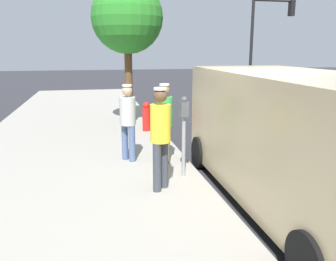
{
  "coord_description": "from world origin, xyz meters",
  "views": [
    {
      "loc": [
        2.98,
        5.68,
        2.5
      ],
      "look_at": [
        1.65,
        -0.49,
        1.05
      ],
      "focal_mm": 37.7,
      "sensor_mm": 36.0,
      "label": 1
    }
  ],
  "objects": [
    {
      "name": "sidewalk_slab",
      "position": [
        3.5,
        0.0,
        0.07
      ],
      "size": [
        5.0,
        32.0,
        0.15
      ],
      "primitive_type": "cube",
      "color": "#9E998E",
      "rests_on": "ground"
    },
    {
      "name": "pedestrian_in_yellow",
      "position": [
        1.9,
        0.07,
        1.16
      ],
      "size": [
        0.34,
        0.34,
        1.75
      ],
      "color": "#383D47",
      "rests_on": "sidewalk_slab"
    },
    {
      "name": "fire_hydrant",
      "position": [
        1.45,
        -4.44,
        0.57
      ],
      "size": [
        0.24,
        0.24,
        0.86
      ],
      "color": "red",
      "rests_on": "sidewalk_slab"
    },
    {
      "name": "parked_van",
      "position": [
        -0.15,
        0.78,
        1.15
      ],
      "size": [
        2.21,
        5.24,
        2.15
      ],
      "color": "tan",
      "rests_on": "ground"
    },
    {
      "name": "pedestrian_in_green",
      "position": [
        1.53,
        -1.4,
        1.11
      ],
      "size": [
        0.34,
        0.36,
        1.67
      ],
      "color": "#726656",
      "rests_on": "sidewalk_slab"
    },
    {
      "name": "parking_meter_near",
      "position": [
        1.35,
        -0.49,
        1.18
      ],
      "size": [
        0.14,
        0.18,
        1.52
      ],
      "color": "gray",
      "rests_on": "sidewalk_slab"
    },
    {
      "name": "traffic_light_corner",
      "position": [
        -6.26,
        -12.23,
        3.52
      ],
      "size": [
        2.48,
        0.42,
        5.2
      ],
      "color": "black",
      "rests_on": "ground"
    },
    {
      "name": "pedestrian_in_gray",
      "position": [
        2.27,
        -1.67,
        1.09
      ],
      "size": [
        0.34,
        0.34,
        1.64
      ],
      "color": "#4C608C",
      "rests_on": "sidewalk_slab"
    },
    {
      "name": "ground_plane",
      "position": [
        0.0,
        0.0,
        0.0
      ],
      "size": [
        80.0,
        80.0,
        0.0
      ],
      "primitive_type": "plane",
      "color": "#2D2D33"
    },
    {
      "name": "street_tree",
      "position": [
        1.83,
        -5.54,
        3.43
      ],
      "size": [
        2.19,
        2.19,
        4.4
      ],
      "color": "brown",
      "rests_on": "sidewalk_slab"
    }
  ]
}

